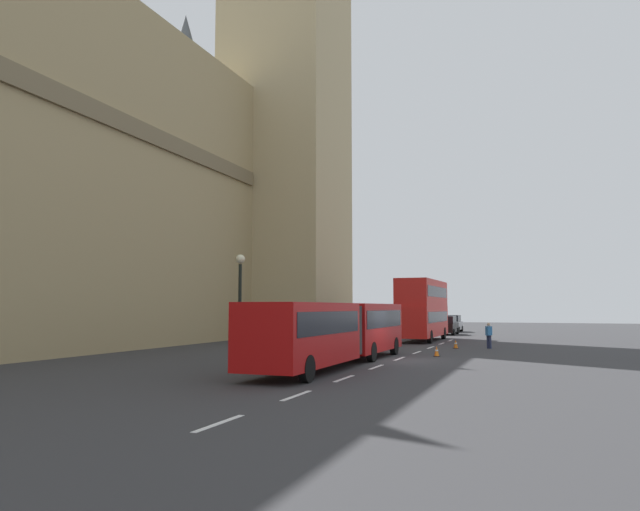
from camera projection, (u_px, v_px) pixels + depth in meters
ground_plane at (394, 361)px, 29.77m from camera, size 160.00×160.00×0.00m
lane_centre_marking at (399, 359)px, 30.78m from camera, size 39.00×0.16×0.01m
articulated_bus at (337, 328)px, 27.70m from camera, size 16.21×2.54×2.90m
double_decker_bus at (423, 307)px, 47.62m from camera, size 10.04×2.54×4.90m
sedan_lead at (447, 325)px, 58.06m from camera, size 4.40×1.86×1.85m
sedan_trailing at (452, 324)px, 64.60m from camera, size 4.40×1.86×1.85m
traffic_cone_west at (437, 351)px, 32.29m from camera, size 0.36×0.36×0.58m
traffic_cone_middle at (456, 344)px, 38.56m from camera, size 0.36×0.36×0.58m
street_lamp at (240, 300)px, 28.15m from camera, size 0.44×0.44×5.27m
pedestrian_near_cones at (489, 335)px, 38.60m from camera, size 0.46×0.43×1.69m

